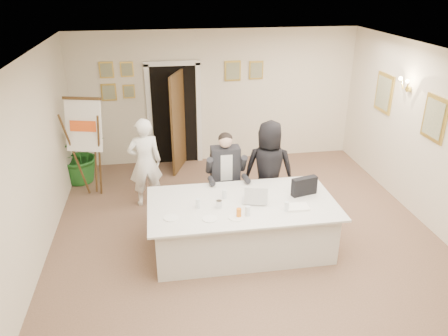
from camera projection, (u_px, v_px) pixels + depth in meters
floor at (249, 245)px, 6.67m from camera, size 7.00×7.00×0.00m
ceiling at (254, 60)px, 5.53m from camera, size 6.00×7.00×0.02m
wall_back at (216, 97)px, 9.26m from camera, size 6.00×0.10×2.80m
wall_left at (26, 176)px, 5.67m from camera, size 0.10×7.00×2.80m
wall_right at (447, 149)px, 6.53m from camera, size 0.10×7.00×2.80m
doorway at (176, 118)px, 9.12m from camera, size 1.14×0.86×2.20m
pictures_back_wall at (178, 78)px, 8.93m from camera, size 3.40×0.06×0.80m
pictures_right_wall at (406, 105)px, 7.47m from camera, size 0.06×2.20×0.80m
wall_sconce at (406, 84)px, 7.32m from camera, size 0.20×0.30×0.24m
conference_table at (242, 225)px, 6.46m from camera, size 2.71×1.45×0.78m
seated_man at (226, 175)px, 7.21m from camera, size 0.77×0.80×1.50m
flip_chart at (90, 153)px, 7.85m from camera, size 0.67×0.48×1.84m
standing_man at (145, 163)px, 7.57m from camera, size 0.64×0.48×1.60m
standing_woman at (269, 170)px, 7.22m from camera, size 0.93×0.73×1.66m
potted_palm at (80, 154)px, 8.50m from camera, size 1.12×0.99×1.18m
laptop at (254, 193)px, 6.29m from camera, size 0.41×0.43×0.28m
laptop_bag at (304, 186)px, 6.48m from camera, size 0.41×0.20×0.28m
paper_stack at (297, 207)px, 6.15m from camera, size 0.33×0.24×0.03m
plate_left at (171, 218)px, 5.89m from camera, size 0.21×0.21×0.01m
plate_mid at (210, 219)px, 5.87m from camera, size 0.23×0.23×0.01m
plate_near at (237, 217)px, 5.91m from camera, size 0.24×0.24×0.01m
glass_a at (198, 203)px, 6.14m from camera, size 0.08×0.08×0.14m
glass_b at (248, 211)px, 5.94m from camera, size 0.08×0.08×0.14m
glass_c at (287, 206)px, 6.05m from camera, size 0.07×0.07×0.14m
glass_d at (224, 194)px, 6.39m from camera, size 0.06×0.06×0.14m
oj_glass at (239, 213)px, 5.90m from camera, size 0.09×0.09×0.13m
steel_jug at (219, 204)px, 6.14m from camera, size 0.10×0.10×0.11m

